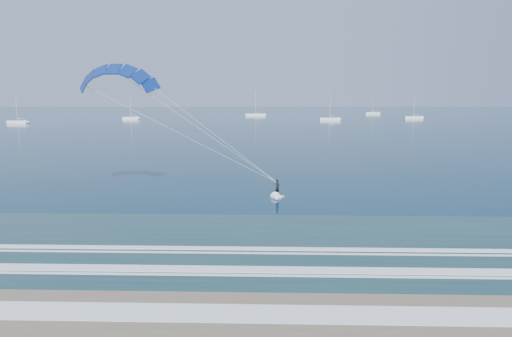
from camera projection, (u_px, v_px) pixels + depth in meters
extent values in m
plane|color=#073044|center=(234.00, 311.00, 23.34)|extent=(900.00, 900.00, 0.00)
cube|color=#1E423F|center=(243.00, 256.00, 31.24)|extent=(600.00, 22.00, 0.03)
cube|color=white|center=(236.00, 297.00, 24.82)|extent=(600.00, 0.90, 0.07)
cube|color=white|center=(240.00, 270.00, 28.77)|extent=(600.00, 1.10, 0.07)
cube|color=white|center=(244.00, 249.00, 32.72)|extent=(600.00, 0.70, 0.07)
cube|color=white|center=(233.00, 313.00, 22.83)|extent=(600.00, 2.00, 0.02)
cube|color=yellow|center=(277.00, 196.00, 49.93)|extent=(1.47, 0.47, 0.08)
imported|color=black|center=(277.00, 188.00, 49.78)|extent=(0.72, 0.79, 1.81)
cone|color=white|center=(276.00, 198.00, 48.65)|extent=(1.31, 1.74, 1.10)
cube|color=white|center=(18.00, 122.00, 182.33)|extent=(7.81, 2.40, 1.20)
cylinder|color=silver|center=(17.00, 109.00, 181.49)|extent=(0.18, 0.18, 9.54)
cylinder|color=silver|center=(20.00, 119.00, 182.08)|extent=(2.60, 0.12, 0.12)
cube|color=white|center=(131.00, 118.00, 214.63)|extent=(7.43, 2.40, 1.20)
cylinder|color=silver|center=(130.00, 107.00, 213.82)|extent=(0.18, 0.18, 9.18)
cylinder|color=silver|center=(133.00, 115.00, 214.38)|extent=(2.60, 0.12, 0.12)
cube|color=white|center=(255.00, 115.00, 254.86)|extent=(10.92, 2.40, 1.20)
cylinder|color=silver|center=(255.00, 102.00, 253.73)|extent=(0.18, 0.18, 13.22)
cylinder|color=silver|center=(258.00, 112.00, 254.61)|extent=(2.60, 0.12, 0.12)
cube|color=white|center=(330.00, 119.00, 207.09)|extent=(9.13, 2.40, 1.20)
cylinder|color=silver|center=(330.00, 105.00, 206.10)|extent=(0.18, 0.18, 11.41)
cylinder|color=silver|center=(333.00, 116.00, 206.84)|extent=(2.60, 0.12, 0.12)
cube|color=white|center=(373.00, 113.00, 276.84)|extent=(8.59, 2.40, 1.20)
cylinder|color=silver|center=(373.00, 104.00, 275.92)|extent=(0.18, 0.18, 10.49)
cylinder|color=silver|center=(375.00, 111.00, 276.58)|extent=(2.60, 0.12, 0.12)
cube|color=white|center=(414.00, 117.00, 221.73)|extent=(8.77, 2.40, 1.20)
cylinder|color=silver|center=(414.00, 105.00, 220.80)|extent=(0.18, 0.18, 10.77)
cylinder|color=silver|center=(416.00, 115.00, 221.48)|extent=(2.60, 0.12, 0.12)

